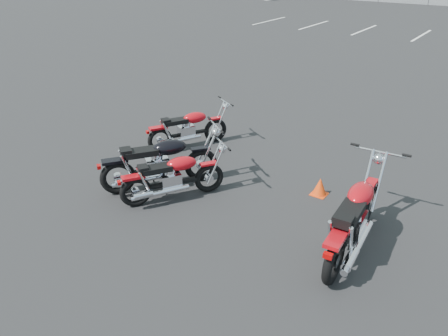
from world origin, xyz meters
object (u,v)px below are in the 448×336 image
Objects in this scene: motorcycle_front_red at (188,129)px; motorcycle_second_black at (160,162)px; motorcycle_third_red at (173,177)px; motorcycle_rear_red at (354,218)px.

motorcycle_second_black is (0.76, -1.73, 0.07)m from motorcycle_front_red.
motorcycle_third_red is (1.24, -1.93, 0.00)m from motorcycle_front_red.
motorcycle_front_red is 1.89m from motorcycle_second_black.
motorcycle_rear_red is at bearing 7.34° from motorcycle_third_red.
motorcycle_front_red is at bearing 160.50° from motorcycle_rear_red.
motorcycle_rear_red is (3.08, 0.40, 0.10)m from motorcycle_third_red.
motorcycle_third_red is (0.48, -0.20, -0.07)m from motorcycle_second_black.
motorcycle_front_red is 4.59m from motorcycle_rear_red.
motorcycle_third_red is 0.75× the size of motorcycle_rear_red.
motorcycle_second_black is 3.57m from motorcycle_rear_red.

